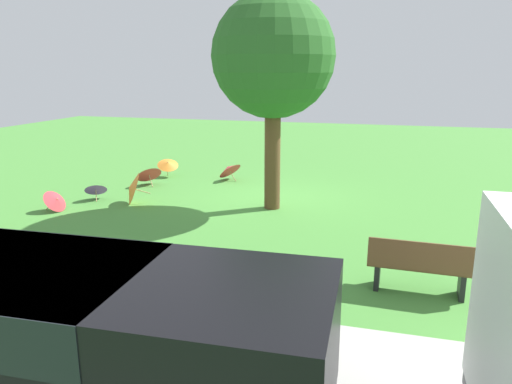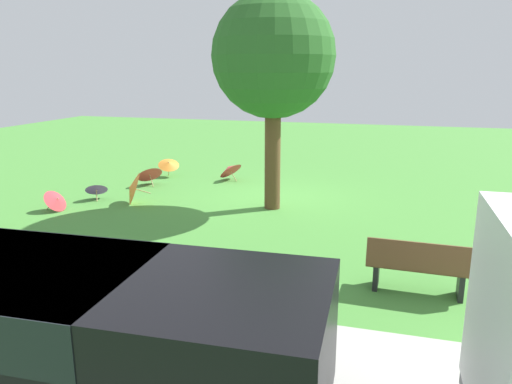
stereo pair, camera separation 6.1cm
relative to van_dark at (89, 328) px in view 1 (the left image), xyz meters
name	(u,v)px [view 1 (the left image)]	position (x,y,z in m)	size (l,w,h in m)	color
ground	(272,201)	(0.16, -8.53, -0.91)	(40.00, 40.00, 0.00)	#478C38
van_dark	(89,328)	(0.00, 0.00, 0.00)	(4.66, 2.26, 1.53)	black
park_bench	(420,266)	(-3.39, -3.72, -0.45)	(1.62, 0.54, 0.90)	brown
shade_tree	(273,57)	(0.02, -7.89, 2.83)	(2.98, 2.98, 5.27)	brown
parasol_orange_0	(168,164)	(4.21, -10.58, -0.47)	(0.92, 0.92, 0.65)	tan
parasol_red_0	(229,169)	(2.12, -10.66, -0.55)	(0.95, 0.98, 0.68)	tan
parasol_red_1	(56,200)	(5.15, -6.15, -0.62)	(0.62, 0.66, 0.57)	tan
parasol_purple_0	(96,188)	(4.84, -7.40, -0.59)	(0.78, 0.77, 0.55)	tan
parasol_red_2	(148,173)	(4.28, -9.35, -0.53)	(1.03, 1.04, 0.70)	tan
parasol_orange_1	(132,188)	(3.66, -7.24, -0.48)	(0.83, 0.98, 0.87)	tan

